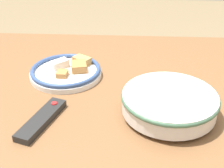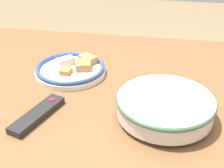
% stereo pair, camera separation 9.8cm
% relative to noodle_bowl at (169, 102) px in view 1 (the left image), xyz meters
% --- Properties ---
extents(dining_table, '(1.36, 0.96, 0.78)m').
position_rel_noodle_bowl_xyz_m(dining_table, '(0.13, -0.13, -0.13)').
color(dining_table, brown).
rests_on(dining_table, ground_plane).
extents(noodle_bowl, '(0.27, 0.27, 0.07)m').
position_rel_noodle_bowl_xyz_m(noodle_bowl, '(0.00, 0.00, 0.00)').
color(noodle_bowl, silver).
rests_on(noodle_bowl, dining_table).
extents(food_plate, '(0.25, 0.25, 0.05)m').
position_rel_noodle_bowl_xyz_m(food_plate, '(0.33, -0.21, -0.02)').
color(food_plate, white).
rests_on(food_plate, dining_table).
extents(tv_remote, '(0.11, 0.20, 0.02)m').
position_rel_noodle_bowl_xyz_m(tv_remote, '(0.35, 0.06, -0.03)').
color(tv_remote, black).
rests_on(tv_remote, dining_table).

